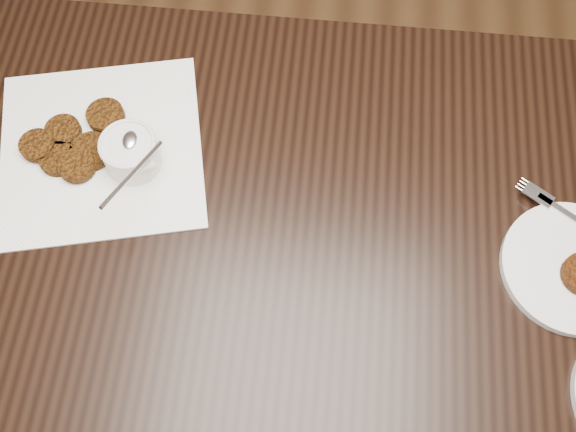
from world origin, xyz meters
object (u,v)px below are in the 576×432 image
Objects in this scene: table at (283,313)px; sauce_ramekin at (126,143)px; napkin at (101,149)px; plate_with_patty at (573,266)px.

table is 11.27× the size of sauce_ramekin.
sauce_ramekin reaches higher than napkin.
sauce_ramekin reaches higher than plate_with_patty.
table is 4.30× the size of napkin.
napkin reaches higher than table.
plate_with_patty is at bearing 1.40° from table.
plate_with_patty reaches higher than table.
sauce_ramekin reaches higher than table.
napkin is 2.62× the size of sauce_ramekin.
sauce_ramekin is at bearing 170.61° from plate_with_patty.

